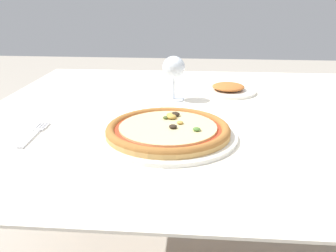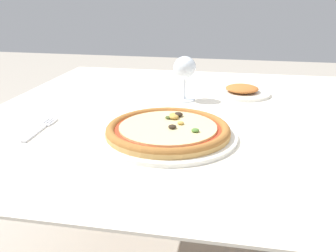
{
  "view_description": "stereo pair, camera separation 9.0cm",
  "coord_description": "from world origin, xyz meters",
  "px_view_note": "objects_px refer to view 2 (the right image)",
  "views": [
    {
      "loc": [
        -0.04,
        -1.04,
        1.07
      ],
      "look_at": [
        -0.11,
        -0.2,
        0.76
      ],
      "focal_mm": 40.0,
      "sensor_mm": 36.0,
      "label": 1
    },
    {
      "loc": [
        0.05,
        -1.03,
        1.07
      ],
      "look_at": [
        -0.11,
        -0.2,
        0.76
      ],
      "focal_mm": 40.0,
      "sensor_mm": 36.0,
      "label": 2
    }
  ],
  "objects_px": {
    "fork": "(41,129)",
    "wine_glass_far_left": "(185,69)",
    "dining_table": "(217,139)",
    "side_plate": "(242,91)",
    "pizza_plate": "(168,131)"
  },
  "relations": [
    {
      "from": "dining_table",
      "to": "side_plate",
      "type": "relative_size",
      "value": 7.08
    },
    {
      "from": "dining_table",
      "to": "wine_glass_far_left",
      "type": "bearing_deg",
      "value": 132.24
    },
    {
      "from": "dining_table",
      "to": "wine_glass_far_left",
      "type": "distance_m",
      "value": 0.25
    },
    {
      "from": "wine_glass_far_left",
      "to": "side_plate",
      "type": "bearing_deg",
      "value": 29.42
    },
    {
      "from": "dining_table",
      "to": "pizza_plate",
      "type": "relative_size",
      "value": 4.02
    },
    {
      "from": "fork",
      "to": "wine_glass_far_left",
      "type": "relative_size",
      "value": 1.19
    },
    {
      "from": "dining_table",
      "to": "fork",
      "type": "height_order",
      "value": "fork"
    },
    {
      "from": "pizza_plate",
      "to": "side_plate",
      "type": "height_order",
      "value": "pizza_plate"
    },
    {
      "from": "fork",
      "to": "wine_glass_far_left",
      "type": "height_order",
      "value": "wine_glass_far_left"
    },
    {
      "from": "side_plate",
      "to": "fork",
      "type": "bearing_deg",
      "value": -138.98
    },
    {
      "from": "dining_table",
      "to": "pizza_plate",
      "type": "height_order",
      "value": "pizza_plate"
    },
    {
      "from": "dining_table",
      "to": "side_plate",
      "type": "height_order",
      "value": "side_plate"
    },
    {
      "from": "pizza_plate",
      "to": "side_plate",
      "type": "xyz_separation_m",
      "value": [
        0.17,
        0.43,
        -0.0
      ]
    },
    {
      "from": "fork",
      "to": "side_plate",
      "type": "xyz_separation_m",
      "value": [
        0.51,
        0.44,
        0.01
      ]
    },
    {
      "from": "fork",
      "to": "pizza_plate",
      "type": "bearing_deg",
      "value": 1.49
    }
  ]
}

